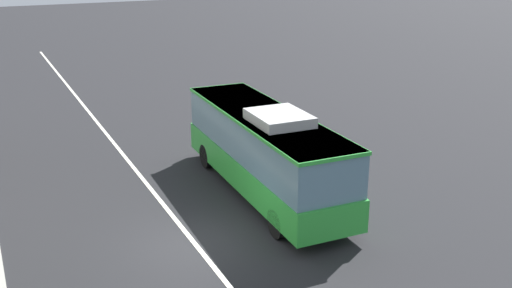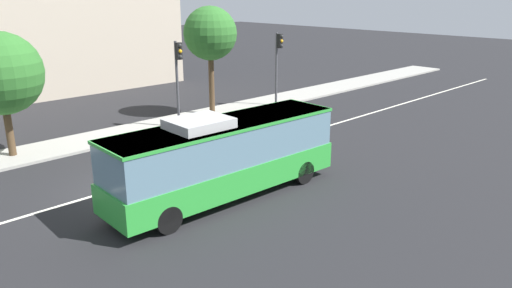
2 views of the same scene
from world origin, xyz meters
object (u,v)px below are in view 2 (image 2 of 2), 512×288
transit_bus (225,154)px  street_tree_kerbside_right (210,34)px  traffic_light_near_corner (278,57)px  traffic_light_mid_block (178,70)px  street_tree_kerbside_centre (0,74)px

transit_bus → street_tree_kerbside_right: street_tree_kerbside_right is taller
street_tree_kerbside_right → traffic_light_near_corner: bearing=-15.9°
transit_bus → street_tree_kerbside_right: bearing=55.1°
transit_bus → traffic_light_mid_block: (4.65, 9.48, 1.75)m
traffic_light_mid_block → street_tree_kerbside_centre: (-9.06, 1.56, 0.63)m
street_tree_kerbside_centre → traffic_light_near_corner: bearing=-5.3°
traffic_light_mid_block → street_tree_kerbside_right: (3.51, 1.32, 1.74)m
traffic_light_mid_block → transit_bus: bearing=-27.5°
traffic_light_mid_block → street_tree_kerbside_centre: 9.22m
street_tree_kerbside_centre → street_tree_kerbside_right: 12.62m
transit_bus → street_tree_kerbside_centre: street_tree_kerbside_centre is taller
street_tree_kerbside_centre → transit_bus: bearing=-68.2°
traffic_light_mid_block → street_tree_kerbside_right: 4.14m
traffic_light_near_corner → street_tree_kerbside_right: 5.32m
traffic_light_near_corner → street_tree_kerbside_centre: street_tree_kerbside_centre is taller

